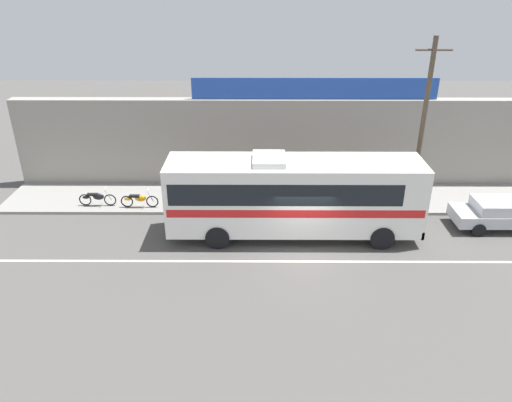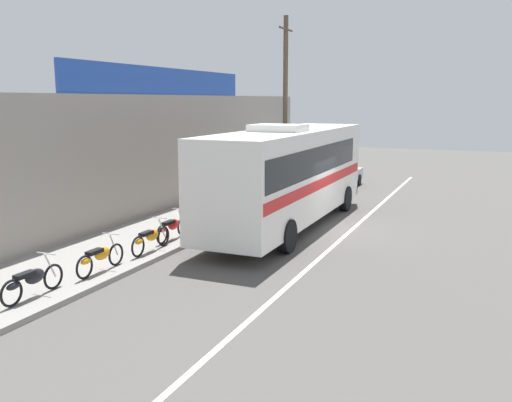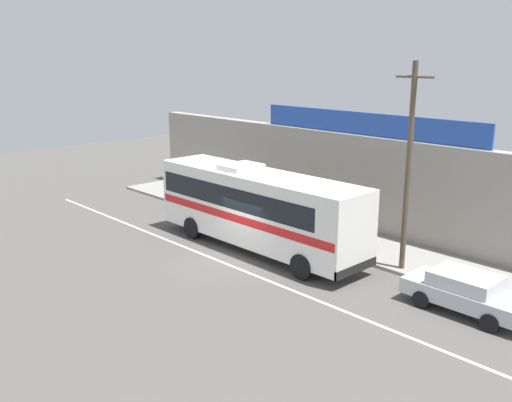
{
  "view_description": "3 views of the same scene",
  "coord_description": "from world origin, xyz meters",
  "px_view_note": "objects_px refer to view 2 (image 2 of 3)",
  "views": [
    {
      "loc": [
        -1.9,
        -17.82,
        10.98
      ],
      "look_at": [
        -2.01,
        2.45,
        1.22
      ],
      "focal_mm": 34.03,
      "sensor_mm": 36.0,
      "label": 1
    },
    {
      "loc": [
        -19.05,
        -5.33,
        4.61
      ],
      "look_at": [
        -1.17,
        2.41,
        1.03
      ],
      "focal_mm": 38.82,
      "sensor_mm": 36.0,
      "label": 2
    },
    {
      "loc": [
        17.24,
        -15.28,
        8.58
      ],
      "look_at": [
        -0.79,
        1.8,
        2.12
      ],
      "focal_mm": 39.43,
      "sensor_mm": 36.0,
      "label": 3
    }
  ],
  "objects_px": {
    "utility_pole": "(285,104)",
    "motorcycle_green": "(100,257)",
    "parked_car": "(338,174)",
    "pedestrian_near_shop": "(200,189)",
    "motorcycle_orange": "(32,280)",
    "intercity_bus": "(288,171)",
    "motorcycle_blue": "(150,238)",
    "motorcycle_black": "(172,227)"
  },
  "relations": [
    {
      "from": "intercity_bus",
      "to": "motorcycle_green",
      "type": "distance_m",
      "value": 8.0
    },
    {
      "from": "intercity_bus",
      "to": "pedestrian_near_shop",
      "type": "distance_m",
      "value": 3.86
    },
    {
      "from": "utility_pole",
      "to": "motorcycle_green",
      "type": "height_order",
      "value": "utility_pole"
    },
    {
      "from": "motorcycle_orange",
      "to": "motorcycle_green",
      "type": "bearing_deg",
      "value": -4.64
    },
    {
      "from": "parked_car",
      "to": "motorcycle_green",
      "type": "distance_m",
      "value": 17.22
    },
    {
      "from": "intercity_bus",
      "to": "motorcycle_blue",
      "type": "bearing_deg",
      "value": 155.29
    },
    {
      "from": "parked_car",
      "to": "motorcycle_blue",
      "type": "xyz_separation_m",
      "value": [
        -14.92,
        1.68,
        -0.17
      ]
    },
    {
      "from": "intercity_bus",
      "to": "parked_car",
      "type": "bearing_deg",
      "value": 4.33
    },
    {
      "from": "parked_car",
      "to": "utility_pole",
      "type": "bearing_deg",
      "value": 154.97
    },
    {
      "from": "utility_pole",
      "to": "motorcycle_orange",
      "type": "height_order",
      "value": "utility_pole"
    },
    {
      "from": "motorcycle_black",
      "to": "pedestrian_near_shop",
      "type": "xyz_separation_m",
      "value": [
        3.97,
        1.16,
        0.6
      ]
    },
    {
      "from": "pedestrian_near_shop",
      "to": "parked_car",
      "type": "bearing_deg",
      "value": -17.68
    },
    {
      "from": "motorcycle_blue",
      "to": "motorcycle_orange",
      "type": "bearing_deg",
      "value": 176.74
    },
    {
      "from": "utility_pole",
      "to": "motorcycle_orange",
      "type": "xyz_separation_m",
      "value": [
        -15.71,
        0.26,
        -3.84
      ]
    },
    {
      "from": "motorcycle_orange",
      "to": "utility_pole",
      "type": "bearing_deg",
      "value": -0.94
    },
    {
      "from": "motorcycle_green",
      "to": "intercity_bus",
      "type": "bearing_deg",
      "value": -18.44
    },
    {
      "from": "motorcycle_black",
      "to": "motorcycle_blue",
      "type": "bearing_deg",
      "value": -173.21
    },
    {
      "from": "utility_pole",
      "to": "pedestrian_near_shop",
      "type": "xyz_separation_m",
      "value": [
        -5.89,
        1.35,
        -3.24
      ]
    },
    {
      "from": "utility_pole",
      "to": "motorcycle_green",
      "type": "distance_m",
      "value": 14.09
    },
    {
      "from": "parked_car",
      "to": "motorcycle_orange",
      "type": "distance_m",
      "value": 19.38
    },
    {
      "from": "intercity_bus",
      "to": "pedestrian_near_shop",
      "type": "height_order",
      "value": "intercity_bus"
    },
    {
      "from": "parked_car",
      "to": "pedestrian_near_shop",
      "type": "bearing_deg",
      "value": 162.32
    },
    {
      "from": "parked_car",
      "to": "utility_pole",
      "type": "relative_size",
      "value": 0.51
    },
    {
      "from": "parked_car",
      "to": "motorcycle_black",
      "type": "xyz_separation_m",
      "value": [
        -13.43,
        1.86,
        -0.17
      ]
    },
    {
      "from": "parked_car",
      "to": "motorcycle_green",
      "type": "height_order",
      "value": "parked_car"
    },
    {
      "from": "motorcycle_blue",
      "to": "pedestrian_near_shop",
      "type": "relative_size",
      "value": 1.12
    },
    {
      "from": "utility_pole",
      "to": "pedestrian_near_shop",
      "type": "relative_size",
      "value": 4.73
    },
    {
      "from": "intercity_bus",
      "to": "parked_car",
      "type": "height_order",
      "value": "intercity_bus"
    },
    {
      "from": "intercity_bus",
      "to": "motorcycle_black",
      "type": "distance_m",
      "value": 4.8
    },
    {
      "from": "motorcycle_green",
      "to": "pedestrian_near_shop",
      "type": "bearing_deg",
      "value": 9.35
    },
    {
      "from": "intercity_bus",
      "to": "motorcycle_green",
      "type": "bearing_deg",
      "value": 161.56
    },
    {
      "from": "parked_car",
      "to": "utility_pole",
      "type": "xyz_separation_m",
      "value": [
        -3.58,
        1.67,
        3.67
      ]
    },
    {
      "from": "pedestrian_near_shop",
      "to": "utility_pole",
      "type": "bearing_deg",
      "value": -12.88
    },
    {
      "from": "pedestrian_near_shop",
      "to": "intercity_bus",
      "type": "bearing_deg",
      "value": -93.25
    },
    {
      "from": "motorcycle_orange",
      "to": "motorcycle_green",
      "type": "distance_m",
      "value": 2.16
    },
    {
      "from": "utility_pole",
      "to": "motorcycle_green",
      "type": "bearing_deg",
      "value": 179.65
    },
    {
      "from": "parked_car",
      "to": "motorcycle_green",
      "type": "bearing_deg",
      "value": 174.16
    },
    {
      "from": "intercity_bus",
      "to": "pedestrian_near_shop",
      "type": "bearing_deg",
      "value": 86.75
    },
    {
      "from": "motorcycle_orange",
      "to": "motorcycle_black",
      "type": "relative_size",
      "value": 1.01
    },
    {
      "from": "motorcycle_blue",
      "to": "motorcycle_green",
      "type": "xyz_separation_m",
      "value": [
        -2.22,
        0.07,
        0.0
      ]
    },
    {
      "from": "intercity_bus",
      "to": "motorcycle_orange",
      "type": "height_order",
      "value": "intercity_bus"
    },
    {
      "from": "utility_pole",
      "to": "motorcycle_blue",
      "type": "xyz_separation_m",
      "value": [
        -11.34,
        0.01,
        -3.84
      ]
    }
  ]
}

